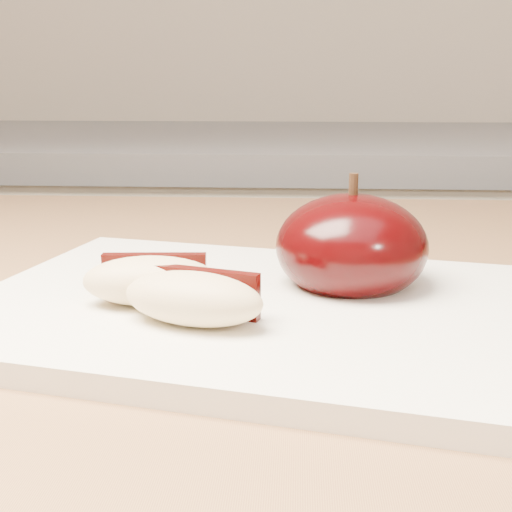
{
  "coord_description": "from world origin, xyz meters",
  "views": [
    {
      "loc": [
        -0.05,
        0.03,
        1.03
      ],
      "look_at": [
        -0.07,
        0.41,
        0.94
      ],
      "focal_mm": 50.0,
      "sensor_mm": 36.0,
      "label": 1
    }
  ],
  "objects": [
    {
      "name": "back_cabinet",
      "position": [
        0.0,
        1.2,
        0.47
      ],
      "size": [
        2.4,
        0.62,
        0.94
      ],
      "color": "silver",
      "rests_on": "ground"
    },
    {
      "name": "cutting_board",
      "position": [
        -0.07,
        0.41,
        0.91
      ],
      "size": [
        0.36,
        0.3,
        0.01
      ],
      "primitive_type": "cube",
      "rotation": [
        0.0,
        0.0,
        -0.22
      ],
      "color": "white",
      "rests_on": "island_counter"
    },
    {
      "name": "apple_half",
      "position": [
        -0.02,
        0.45,
        0.94
      ],
      "size": [
        0.12,
        0.12,
        0.08
      ],
      "rotation": [
        0.0,
        0.0,
        -0.37
      ],
      "color": "black",
      "rests_on": "cutting_board"
    },
    {
      "name": "apple_wedge_a",
      "position": [
        -0.13,
        0.4,
        0.93
      ],
      "size": [
        0.08,
        0.04,
        0.03
      ],
      "rotation": [
        0.0,
        0.0,
        0.07
      ],
      "color": "beige",
      "rests_on": "cutting_board"
    },
    {
      "name": "apple_wedge_b",
      "position": [
        -0.1,
        0.37,
        0.93
      ],
      "size": [
        0.08,
        0.06,
        0.03
      ],
      "rotation": [
        0.0,
        0.0,
        -0.3
      ],
      "color": "beige",
      "rests_on": "cutting_board"
    }
  ]
}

